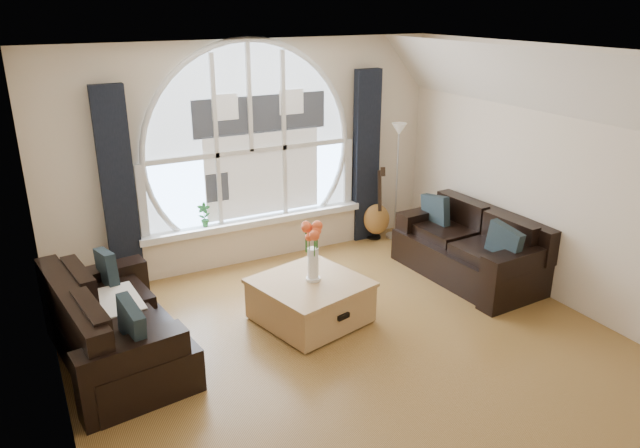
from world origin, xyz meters
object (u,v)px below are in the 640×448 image
(sofa_right, at_px, (469,245))
(vase_flowers, at_px, (313,245))
(guitar, at_px, (377,203))
(floor_lamp, at_px, (397,182))
(coffee_chest, at_px, (310,299))
(potted_plant, at_px, (204,215))
(sofa_left, at_px, (116,321))

(sofa_right, xyz_separation_m, vase_flowers, (-2.10, -0.08, 0.44))
(sofa_right, distance_m, guitar, 1.53)
(vase_flowers, height_order, guitar, vase_flowers)
(floor_lamp, bearing_deg, coffee_chest, -143.59)
(floor_lamp, bearing_deg, guitar, 175.42)
(coffee_chest, distance_m, vase_flowers, 0.60)
(potted_plant, bearing_deg, guitar, -4.04)
(coffee_chest, bearing_deg, sofa_left, 161.17)
(guitar, relative_size, potted_plant, 3.55)
(vase_flowers, xyz_separation_m, floor_lamp, (2.06, 1.54, -0.04))
(sofa_right, height_order, vase_flowers, vase_flowers)
(floor_lamp, xyz_separation_m, potted_plant, (-2.65, 0.19, -0.10))
(sofa_left, relative_size, vase_flowers, 2.54)
(sofa_left, height_order, sofa_right, sofa_right)
(sofa_left, height_order, vase_flowers, vase_flowers)
(coffee_chest, bearing_deg, sofa_right, -11.79)
(sofa_left, relative_size, potted_plant, 5.97)
(sofa_right, bearing_deg, potted_plant, 144.92)
(floor_lamp, distance_m, potted_plant, 2.65)
(floor_lamp, height_order, guitar, floor_lamp)
(sofa_right, distance_m, coffee_chest, 2.14)
(vase_flowers, bearing_deg, coffee_chest, -173.80)
(sofa_right, distance_m, floor_lamp, 1.52)
(coffee_chest, bearing_deg, guitar, 27.04)
(guitar, bearing_deg, sofa_left, -137.87)
(potted_plant, bearing_deg, vase_flowers, -71.47)
(vase_flowers, relative_size, floor_lamp, 0.44)
(sofa_left, relative_size, guitar, 1.68)
(guitar, bearing_deg, coffee_chest, -117.82)
(vase_flowers, height_order, floor_lamp, floor_lamp)
(sofa_left, height_order, coffee_chest, sofa_left)
(vase_flowers, bearing_deg, potted_plant, 108.53)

